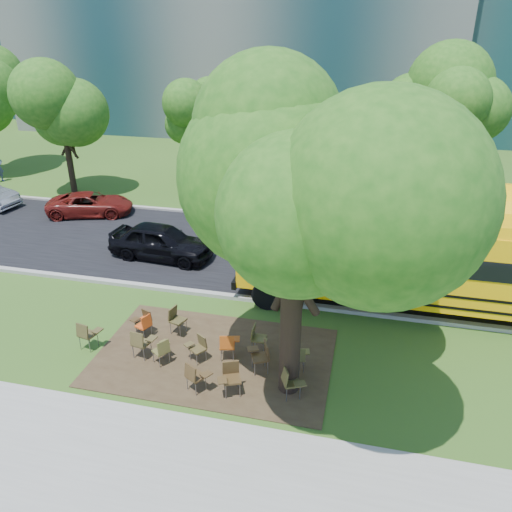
% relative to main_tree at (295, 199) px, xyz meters
% --- Properties ---
extents(ground, '(160.00, 160.00, 0.00)m').
position_rel_main_tree_xyz_m(ground, '(-3.43, 1.39, -5.50)').
color(ground, '#2E541A').
rests_on(ground, ground).
extents(sidewalk, '(60.00, 4.00, 0.04)m').
position_rel_main_tree_xyz_m(sidewalk, '(-3.43, -3.61, -5.48)').
color(sidewalk, gray).
rests_on(sidewalk, ground).
extents(dirt_patch, '(7.00, 4.50, 0.03)m').
position_rel_main_tree_xyz_m(dirt_patch, '(-2.43, 0.89, -5.48)').
color(dirt_patch, '#382819').
rests_on(dirt_patch, ground).
extents(asphalt_road, '(80.00, 8.00, 0.04)m').
position_rel_main_tree_xyz_m(asphalt_road, '(-3.43, 8.39, -5.48)').
color(asphalt_road, black).
rests_on(asphalt_road, ground).
extents(kerb_near, '(80.00, 0.25, 0.14)m').
position_rel_main_tree_xyz_m(kerb_near, '(-3.43, 4.39, -5.43)').
color(kerb_near, gray).
rests_on(kerb_near, ground).
extents(kerb_far, '(80.00, 0.25, 0.14)m').
position_rel_main_tree_xyz_m(kerb_far, '(-3.43, 12.49, -5.43)').
color(kerb_far, gray).
rests_on(kerb_far, ground).
extents(bg_tree_0, '(5.20, 5.20, 7.18)m').
position_rel_main_tree_xyz_m(bg_tree_0, '(-15.43, 14.39, -0.92)').
color(bg_tree_0, black).
rests_on(bg_tree_0, ground).
extents(bg_tree_2, '(4.80, 4.80, 6.62)m').
position_rel_main_tree_xyz_m(bg_tree_2, '(-8.43, 17.39, -1.28)').
color(bg_tree_2, black).
rests_on(bg_tree_2, ground).
extents(bg_tree_3, '(5.60, 5.60, 7.84)m').
position_rel_main_tree_xyz_m(bg_tree_3, '(4.57, 15.39, -0.47)').
color(bg_tree_3, black).
rests_on(bg_tree_3, ground).
extents(main_tree, '(7.20, 7.20, 9.11)m').
position_rel_main_tree_xyz_m(main_tree, '(0.00, 0.00, 0.00)').
color(main_tree, black).
rests_on(main_tree, ground).
extents(school_bus, '(13.58, 3.12, 3.31)m').
position_rel_main_tree_xyz_m(school_bus, '(4.71, 5.39, -3.58)').
color(school_bus, '#FFB508').
rests_on(school_bus, ground).
extents(chair_0, '(0.71, 0.56, 0.95)m').
position_rel_main_tree_xyz_m(chair_0, '(-6.31, 0.39, -4.91)').
color(chair_0, '#463D1E').
rests_on(chair_0, ground).
extents(chair_1, '(0.70, 0.57, 0.97)m').
position_rel_main_tree_xyz_m(chair_1, '(-4.51, 0.34, -4.90)').
color(chair_1, '#4B4020').
rests_on(chair_1, ground).
extents(chair_2, '(0.58, 0.73, 0.86)m').
position_rel_main_tree_xyz_m(chair_2, '(-3.78, 0.23, -4.96)').
color(chair_2, brown).
rests_on(chair_2, ground).
extents(chair_3, '(0.72, 0.57, 0.85)m').
position_rel_main_tree_xyz_m(chair_3, '(-2.82, 0.63, -4.97)').
color(chair_3, '#493D1F').
rests_on(chair_3, ground).
extents(chair_4, '(0.77, 0.61, 0.92)m').
position_rel_main_tree_xyz_m(chair_4, '(-2.44, -0.71, -4.93)').
color(chair_4, '#432F18').
rests_on(chair_4, ground).
extents(chair_5, '(0.66, 0.76, 0.97)m').
position_rel_main_tree_xyz_m(chair_5, '(-1.50, -0.53, -4.90)').
color(chair_5, '#453118').
rests_on(chair_5, ground).
extents(chair_6, '(0.76, 0.66, 0.97)m').
position_rel_main_tree_xyz_m(chair_6, '(-0.89, 0.58, -4.90)').
color(chair_6, '#4B351B').
rests_on(chair_6, ground).
extents(chair_7, '(0.75, 0.64, 0.94)m').
position_rel_main_tree_xyz_m(chair_7, '(0.09, -0.35, -4.92)').
color(chair_7, '#49421F').
rests_on(chair_7, ground).
extents(chair_8, '(0.53, 0.68, 0.84)m').
position_rel_main_tree_xyz_m(chair_8, '(-4.86, 1.38, -4.97)').
color(chair_8, '#C34614').
rests_on(chair_8, ground).
extents(chair_9, '(0.68, 0.53, 0.84)m').
position_rel_main_tree_xyz_m(chair_9, '(-4.99, 1.57, -4.98)').
color(chair_9, '#3D2B15').
rests_on(chair_9, ground).
extents(chair_10, '(0.55, 0.70, 0.93)m').
position_rel_main_tree_xyz_m(chair_10, '(-3.99, 1.83, -4.92)').
color(chair_10, '#443C1D').
rests_on(chair_10, ground).
extents(chair_11, '(0.62, 0.66, 0.92)m').
position_rel_main_tree_xyz_m(chair_11, '(-1.97, 0.87, -4.93)').
color(chair_11, '#AE4A12').
rests_on(chair_11, ground).
extents(chair_12, '(0.52, 0.58, 0.90)m').
position_rel_main_tree_xyz_m(chair_12, '(-1.23, 1.47, -4.94)').
color(chair_12, '#4D4921').
rests_on(chair_12, ground).
extents(chair_13, '(0.55, 0.57, 0.82)m').
position_rel_main_tree_xyz_m(chair_13, '(0.15, 0.85, -4.99)').
color(chair_13, brown).
rests_on(chair_13, ground).
extents(black_car, '(4.57, 2.15, 1.51)m').
position_rel_main_tree_xyz_m(black_car, '(-6.69, 7.03, -4.74)').
color(black_car, black).
rests_on(black_car, ground).
extents(bg_car_red, '(4.66, 3.17, 1.18)m').
position_rel_main_tree_xyz_m(bg_car_red, '(-12.34, 11.02, -4.90)').
color(bg_car_red, '#5A130F').
rests_on(bg_car_red, ground).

